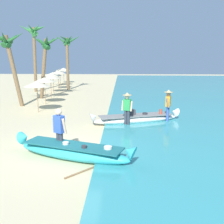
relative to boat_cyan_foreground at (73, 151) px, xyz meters
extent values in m
plane|color=beige|center=(-0.42, 0.82, -0.29)|extent=(80.00, 80.00, 0.00)
ellipsoid|color=#33B2BC|center=(0.00, 0.00, -0.04)|extent=(4.11, 2.10, 0.50)
cone|color=#33B2BC|center=(-1.88, 0.66, 0.26)|extent=(0.56, 0.59, 0.54)
cone|color=#33B2BC|center=(1.87, -0.66, 0.26)|extent=(0.56, 0.59, 0.54)
cube|color=#1C6267|center=(0.00, 0.00, 0.21)|extent=(3.50, 1.90, 0.04)
cylinder|color=silver|center=(1.19, -0.34, 0.26)|extent=(0.26, 0.26, 0.10)
cylinder|color=#2D2D33|center=(0.42, -0.29, 0.26)|extent=(0.17, 0.17, 0.10)
cylinder|color=silver|center=(-0.25, 0.03, 0.26)|extent=(0.21, 0.21, 0.10)
ellipsoid|color=white|center=(2.34, 4.95, -0.08)|extent=(4.55, 2.15, 0.42)
cone|color=white|center=(0.24, 4.28, 0.18)|extent=(0.56, 0.59, 0.55)
cone|color=white|center=(4.45, 5.62, 0.18)|extent=(0.56, 0.59, 0.55)
cube|color=gray|center=(2.34, 4.95, 0.13)|extent=(3.86, 1.94, 0.04)
cylinder|color=#B74C38|center=(3.64, 5.24, 0.27)|extent=(0.16, 0.16, 0.27)
cylinder|color=#2D2D33|center=(2.82, 5.10, 0.18)|extent=(0.26, 0.26, 0.10)
cube|color=#424247|center=(2.13, 4.95, 0.28)|extent=(0.40, 0.37, 0.30)
cylinder|color=#333842|center=(1.94, 4.30, 0.12)|extent=(0.14, 0.14, 0.81)
cylinder|color=#333842|center=(1.81, 4.36, 0.12)|extent=(0.14, 0.14, 0.81)
cube|color=green|center=(1.87, 4.33, 0.79)|extent=(0.42, 0.35, 0.55)
cylinder|color=beige|center=(2.08, 4.22, 0.74)|extent=(0.16, 0.21, 0.50)
cylinder|color=beige|center=(1.65, 4.40, 0.74)|extent=(0.16, 0.21, 0.50)
sphere|color=beige|center=(1.87, 4.33, 1.19)|extent=(0.22, 0.22, 0.22)
cylinder|color=tan|center=(1.87, 4.33, 1.27)|extent=(0.44, 0.44, 0.02)
cone|color=tan|center=(1.87, 4.33, 1.34)|extent=(0.26, 0.26, 0.12)
cylinder|color=#333842|center=(-0.61, 0.50, 0.11)|extent=(0.14, 0.14, 0.80)
cylinder|color=#333842|center=(-0.49, 0.42, 0.11)|extent=(0.14, 0.14, 0.80)
cube|color=#3356B2|center=(-0.55, 0.46, 0.82)|extent=(0.42, 0.38, 0.61)
cylinder|color=beige|center=(-0.73, 0.60, 0.77)|extent=(0.18, 0.22, 0.56)
cylinder|color=beige|center=(-0.34, 0.35, 0.77)|extent=(0.18, 0.22, 0.56)
sphere|color=beige|center=(-0.55, 0.46, 1.25)|extent=(0.22, 0.22, 0.22)
cylinder|color=#3D5BA8|center=(4.02, 5.19, 0.15)|extent=(0.14, 0.14, 0.87)
cylinder|color=#3D5BA8|center=(3.97, 5.06, 0.15)|extent=(0.14, 0.14, 0.87)
cube|color=gold|center=(3.99, 5.12, 0.85)|extent=(0.33, 0.41, 0.53)
cylinder|color=#9E7051|center=(4.09, 5.33, 0.80)|extent=(0.21, 0.15, 0.49)
cylinder|color=#9E7051|center=(3.93, 4.90, 0.80)|extent=(0.21, 0.15, 0.49)
sphere|color=#9E7051|center=(3.99, 5.12, 1.23)|extent=(0.22, 0.22, 0.22)
cylinder|color=tan|center=(3.99, 5.12, 1.31)|extent=(0.44, 0.44, 0.02)
cone|color=tan|center=(3.99, 5.12, 1.38)|extent=(0.26, 0.26, 0.12)
cylinder|color=#8E6B47|center=(-3.54, 7.42, 0.66)|extent=(0.04, 0.04, 1.90)
cone|color=beige|center=(-3.54, 7.42, 1.46)|extent=(1.60, 1.60, 0.32)
cylinder|color=#8E6B47|center=(-3.91, 10.27, 0.66)|extent=(0.04, 0.04, 1.90)
cone|color=beige|center=(-3.91, 10.27, 1.46)|extent=(1.60, 1.60, 0.32)
cylinder|color=#8E6B47|center=(-4.24, 13.09, 0.66)|extent=(0.04, 0.04, 1.90)
cone|color=beige|center=(-4.24, 13.09, 1.46)|extent=(1.60, 1.60, 0.32)
cylinder|color=#8E6B47|center=(-4.81, 15.98, 0.66)|extent=(0.04, 0.04, 1.90)
cone|color=beige|center=(-4.81, 15.98, 1.46)|extent=(1.60, 1.60, 0.32)
cylinder|color=#8E6B47|center=(-4.99, 18.75, 0.66)|extent=(0.04, 0.04, 1.90)
cone|color=beige|center=(-4.99, 18.75, 1.46)|extent=(1.60, 1.60, 0.32)
cylinder|color=#8E6B47|center=(-5.55, 21.90, 0.66)|extent=(0.04, 0.04, 1.90)
cone|color=beige|center=(-5.55, 21.90, 1.46)|extent=(1.60, 1.60, 0.32)
cylinder|color=#8E6B47|center=(-5.69, 24.50, 0.66)|extent=(0.04, 0.04, 1.90)
cone|color=beige|center=(-5.69, 24.50, 1.46)|extent=(1.60, 1.60, 0.32)
cylinder|color=brown|center=(-4.66, 12.71, 2.06)|extent=(0.90, 0.28, 4.73)
cone|color=#23602D|center=(-3.92, 12.68, 4.21)|extent=(1.61, 0.49, 0.99)
cone|color=#23602D|center=(-4.19, 13.10, 4.14)|extent=(0.90, 1.52, 1.12)
cone|color=#23602D|center=(-4.73, 13.08, 4.14)|extent=(1.58, 1.55, 1.19)
cone|color=#23602D|center=(-4.72, 12.50, 4.15)|extent=(1.47, 1.07, 1.09)
cone|color=#23602D|center=(-4.17, 12.21, 4.26)|extent=(1.01, 1.99, 0.85)
cylinder|color=brown|center=(-5.69, 9.38, 2.07)|extent=(1.05, 0.28, 4.77)
cone|color=#23602D|center=(-5.61, 9.35, 4.20)|extent=(1.71, 0.46, 1.10)
cone|color=#23602D|center=(-5.92, 9.78, 4.18)|extent=(0.91, 1.55, 1.12)
cone|color=#23602D|center=(-6.50, 9.68, 4.18)|extent=(1.70, 1.36, 1.15)
cone|color=#23602D|center=(-5.98, 8.96, 4.19)|extent=(0.69, 1.57, 1.09)
cylinder|color=brown|center=(-3.88, 18.29, 2.27)|extent=(0.31, 0.28, 5.13)
cone|color=#23602D|center=(-3.38, 18.34, 4.59)|extent=(1.77, 0.54, 1.14)
cone|color=#23602D|center=(-3.70, 18.64, 4.66)|extent=(0.92, 1.45, 0.91)
cone|color=#23602D|center=(-4.06, 18.71, 4.74)|extent=(1.06, 1.74, 0.71)
cone|color=#23602D|center=(-4.29, 18.26, 4.57)|extent=(1.53, 0.45, 1.14)
cone|color=#23602D|center=(-4.03, 17.93, 4.73)|extent=(0.94, 1.48, 0.72)
cone|color=#23602D|center=(-3.61, 17.90, 4.62)|extent=(1.24, 1.60, 1.04)
cylinder|color=brown|center=(-6.65, 16.71, 2.69)|extent=(0.42, 0.28, 5.97)
cone|color=#337F3D|center=(-6.17, 16.68, 5.57)|extent=(1.58, 0.46, 0.73)
cone|color=#337F3D|center=(-6.34, 17.09, 5.51)|extent=(1.19, 1.61, 0.91)
cone|color=#337F3D|center=(-6.72, 17.22, 5.40)|extent=(0.82, 1.92, 1.20)
cone|color=#337F3D|center=(-6.94, 16.95, 5.46)|extent=(1.50, 1.17, 1.03)
cone|color=#337F3D|center=(-7.06, 16.55, 5.41)|extent=(1.80, 0.89, 1.16)
cone|color=#337F3D|center=(-6.63, 16.27, 5.45)|extent=(0.51, 1.61, 1.05)
cone|color=#337F3D|center=(-6.29, 16.38, 5.53)|extent=(1.37, 1.47, 0.85)
cylinder|color=#8E6B47|center=(0.57, -0.85, -0.26)|extent=(1.16, 1.24, 0.05)
ellipsoid|color=#2D60B7|center=(1.13, -0.25, -0.26)|extent=(0.40, 0.39, 0.03)
camera|label=1|loc=(1.64, -8.28, 3.15)|focal=42.22mm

